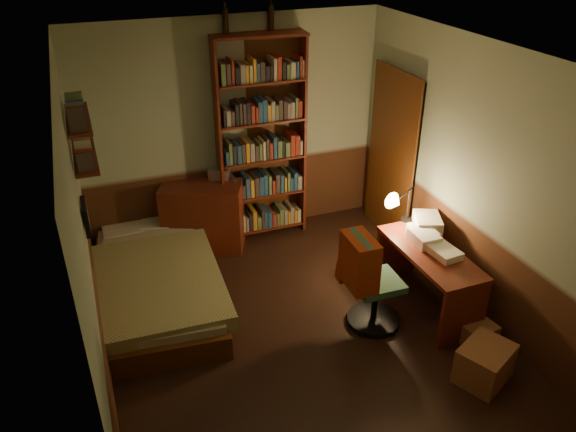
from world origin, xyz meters
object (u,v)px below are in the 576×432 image
object	(u,v)px
cardboard_box_b	(479,334)
cardboard_box_a	(484,363)
mini_stereo	(219,173)
desk_lamp	(409,199)
office_chair	(377,282)
dresser	(203,217)
desk	(427,279)
bookshelf	(261,141)
bed	(154,271)

from	to	relation	value
cardboard_box_b	cardboard_box_a	bearing A→B (deg)	-122.69
mini_stereo	desk_lamp	bearing A→B (deg)	-18.13
mini_stereo	office_chair	distance (m)	2.33
dresser	desk	xyz separation A→B (m)	(1.81, -1.91, -0.08)
dresser	desk_lamp	bearing A→B (deg)	-11.45
mini_stereo	desk	bearing A→B (deg)	-29.98
desk	cardboard_box_b	distance (m)	0.72
bookshelf	office_chair	size ratio (longest dim) A/B	2.53
mini_stereo	cardboard_box_a	bearing A→B (deg)	-42.02
dresser	bookshelf	size ratio (longest dim) A/B	0.38
bed	office_chair	bearing A→B (deg)	-25.67
desk_lamp	cardboard_box_a	distance (m)	1.83
mini_stereo	bookshelf	distance (m)	0.61
bed	cardboard_box_a	size ratio (longest dim) A/B	4.86
bed	bookshelf	world-z (taller)	bookshelf
cardboard_box_a	cardboard_box_b	xyz separation A→B (m)	(0.25, 0.38, -0.07)
bookshelf	office_chair	bearing A→B (deg)	-73.23
dresser	bookshelf	world-z (taller)	bookshelf
bed	cardboard_box_a	xyz separation A→B (m)	(2.43, -2.16, -0.16)
mini_stereo	cardboard_box_a	world-z (taller)	mini_stereo
desk	dresser	bearing A→B (deg)	133.18
desk_lamp	bed	bearing A→B (deg)	-172.22
bed	bookshelf	size ratio (longest dim) A/B	0.91
desk_lamp	office_chair	bearing A→B (deg)	-118.10
mini_stereo	desk	size ratio (longest dim) A/B	0.19
office_chair	bed	bearing A→B (deg)	150.33
bookshelf	office_chair	world-z (taller)	bookshelf
bed	cardboard_box_a	bearing A→B (deg)	-36.11
bed	desk_lamp	world-z (taller)	desk_lamp
bookshelf	desk	world-z (taller)	bookshelf
dresser	bookshelf	bearing A→B (deg)	29.11
desk	cardboard_box_b	xyz separation A→B (m)	(0.15, -0.67, -0.22)
desk	desk_lamp	distance (m)	0.85
cardboard_box_b	desk	bearing A→B (deg)	102.89
mini_stereo	cardboard_box_b	size ratio (longest dim) A/B	0.80
cardboard_box_b	office_chair	bearing A→B (deg)	140.90
bed	dresser	distance (m)	1.07
desk_lamp	cardboard_box_b	world-z (taller)	desk_lamp
dresser	office_chair	xyz separation A→B (m)	(1.21, -1.96, 0.07)
mini_stereo	office_chair	world-z (taller)	office_chair
office_chair	cardboard_box_b	bearing A→B (deg)	-37.59
bed	office_chair	xyz separation A→B (m)	(1.91, -1.16, 0.15)
bookshelf	cardboard_box_b	size ratio (longest dim) A/B	8.17
desk_lamp	cardboard_box_b	xyz separation A→B (m)	(0.06, -1.28, -0.81)
bed	desk_lamp	bearing A→B (deg)	-5.20
mini_stereo	cardboard_box_b	world-z (taller)	mini_stereo
mini_stereo	cardboard_box_b	distance (m)	3.29
mini_stereo	cardboard_box_a	size ratio (longest dim) A/B	0.52
dresser	bed	bearing A→B (deg)	-108.59
dresser	office_chair	distance (m)	2.31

